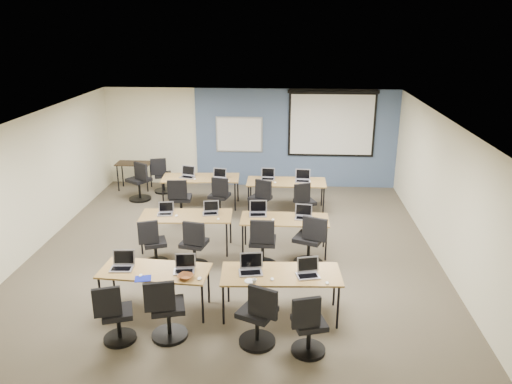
# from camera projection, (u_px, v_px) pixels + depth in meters

# --- Properties ---
(floor) EXTENTS (8.00, 9.00, 0.02)m
(floor) POSITION_uv_depth(u_px,v_px,m) (233.00, 255.00, 9.94)
(floor) COLOR #6B6354
(floor) RESTS_ON ground
(ceiling) EXTENTS (8.00, 9.00, 0.02)m
(ceiling) POSITION_uv_depth(u_px,v_px,m) (231.00, 121.00, 9.05)
(ceiling) COLOR white
(ceiling) RESTS_ON ground
(wall_back) EXTENTS (8.00, 0.04, 2.70)m
(wall_back) POSITION_uv_depth(u_px,v_px,m) (250.00, 138.00, 13.73)
(wall_back) COLOR beige
(wall_back) RESTS_ON ground
(wall_front) EXTENTS (8.00, 0.04, 2.70)m
(wall_front) POSITION_uv_depth(u_px,v_px,m) (186.00, 329.00, 5.25)
(wall_front) COLOR beige
(wall_front) RESTS_ON ground
(wall_left) EXTENTS (0.04, 9.00, 2.70)m
(wall_left) POSITION_uv_depth(u_px,v_px,m) (29.00, 186.00, 9.74)
(wall_left) COLOR beige
(wall_left) RESTS_ON ground
(wall_right) EXTENTS (0.04, 9.00, 2.70)m
(wall_right) POSITION_uv_depth(u_px,v_px,m) (447.00, 195.00, 9.25)
(wall_right) COLOR beige
(wall_right) RESTS_ON ground
(blue_accent_panel) EXTENTS (5.50, 0.04, 2.70)m
(blue_accent_panel) POSITION_uv_depth(u_px,v_px,m) (296.00, 139.00, 13.63)
(blue_accent_panel) COLOR #3D5977
(blue_accent_panel) RESTS_ON wall_back
(whiteboard) EXTENTS (1.28, 0.03, 0.98)m
(whiteboard) POSITION_uv_depth(u_px,v_px,m) (239.00, 135.00, 13.65)
(whiteboard) COLOR silver
(whiteboard) RESTS_ON wall_back
(projector_screen) EXTENTS (2.40, 0.10, 1.82)m
(projector_screen) POSITION_uv_depth(u_px,v_px,m) (332.00, 120.00, 13.33)
(projector_screen) COLOR black
(projector_screen) RESTS_ON wall_back
(training_table_front_left) EXTENTS (1.71, 0.71, 0.73)m
(training_table_front_left) POSITION_uv_depth(u_px,v_px,m) (155.00, 273.00, 7.82)
(training_table_front_left) COLOR olive
(training_table_front_left) RESTS_ON floor
(training_table_front_right) EXTENTS (1.85, 0.77, 0.73)m
(training_table_front_right) POSITION_uv_depth(u_px,v_px,m) (281.00, 276.00, 7.71)
(training_table_front_right) COLOR brown
(training_table_front_right) RESTS_ON floor
(training_table_mid_left) EXTENTS (1.82, 0.76, 0.73)m
(training_table_mid_left) POSITION_uv_depth(u_px,v_px,m) (186.00, 217.00, 9.99)
(training_table_mid_left) COLOR brown
(training_table_mid_left) RESTS_ON floor
(training_table_mid_right) EXTENTS (1.73, 0.72, 0.73)m
(training_table_mid_right) POSITION_uv_depth(u_px,v_px,m) (285.00, 221.00, 9.83)
(training_table_mid_right) COLOR #A67137
(training_table_mid_right) RESTS_ON floor
(training_table_back_left) EXTENTS (1.90, 0.79, 0.73)m
(training_table_back_left) POSITION_uv_depth(u_px,v_px,m) (201.00, 179.00, 12.38)
(training_table_back_left) COLOR olive
(training_table_back_left) RESTS_ON floor
(training_table_back_right) EXTENTS (1.90, 0.79, 0.73)m
(training_table_back_right) POSITION_uv_depth(u_px,v_px,m) (286.00, 183.00, 12.07)
(training_table_back_right) COLOR #A36B2E
(training_table_back_right) RESTS_ON floor
(laptop_0) EXTENTS (0.35, 0.29, 0.26)m
(laptop_0) POSITION_uv_depth(u_px,v_px,m) (122.00, 264.00, 7.85)
(laptop_0) COLOR #AAA9B7
(laptop_0) RESTS_ON training_table_front_left
(mouse_0) EXTENTS (0.08, 0.10, 0.03)m
(mouse_0) POSITION_uv_depth(u_px,v_px,m) (141.00, 275.00, 7.61)
(mouse_0) COLOR white
(mouse_0) RESTS_ON training_table_front_left
(task_chair_0) EXTENTS (0.49, 0.48, 0.96)m
(task_chair_0) POSITION_uv_depth(u_px,v_px,m) (116.00, 318.00, 7.13)
(task_chair_0) COLOR black
(task_chair_0) RESTS_ON floor
(laptop_1) EXTENTS (0.32, 0.27, 0.24)m
(laptop_1) POSITION_uv_depth(u_px,v_px,m) (185.00, 267.00, 7.76)
(laptop_1) COLOR silver
(laptop_1) RESTS_ON training_table_front_left
(mouse_1) EXTENTS (0.08, 0.11, 0.04)m
(mouse_1) POSITION_uv_depth(u_px,v_px,m) (199.00, 279.00, 7.51)
(mouse_1) COLOR white
(mouse_1) RESTS_ON training_table_front_left
(task_chair_1) EXTENTS (0.54, 0.54, 1.01)m
(task_chair_1) POSITION_uv_depth(u_px,v_px,m) (167.00, 314.00, 7.20)
(task_chair_1) COLOR black
(task_chair_1) RESTS_ON floor
(laptop_2) EXTENTS (0.36, 0.31, 0.27)m
(laptop_2) POSITION_uv_depth(u_px,v_px,m) (251.00, 268.00, 7.73)
(laptop_2) COLOR #A7A7B2
(laptop_2) RESTS_ON training_table_front_right
(mouse_2) EXTENTS (0.08, 0.10, 0.03)m
(mouse_2) POSITION_uv_depth(u_px,v_px,m) (272.00, 279.00, 7.50)
(mouse_2) COLOR white
(mouse_2) RESTS_ON training_table_front_right
(task_chair_2) EXTENTS (0.57, 0.54, 1.01)m
(task_chair_2) POSITION_uv_depth(u_px,v_px,m) (258.00, 320.00, 7.05)
(task_chair_2) COLOR black
(task_chair_2) RESTS_ON floor
(laptop_3) EXTENTS (0.34, 0.29, 0.26)m
(laptop_3) POSITION_uv_depth(u_px,v_px,m) (308.00, 271.00, 7.63)
(laptop_3) COLOR silver
(laptop_3) RESTS_ON training_table_front_right
(mouse_3) EXTENTS (0.06, 0.09, 0.03)m
(mouse_3) POSITION_uv_depth(u_px,v_px,m) (327.00, 283.00, 7.39)
(mouse_3) COLOR white
(mouse_3) RESTS_ON training_table_front_right
(task_chair_3) EXTENTS (0.50, 0.49, 0.97)m
(task_chair_3) POSITION_uv_depth(u_px,v_px,m) (308.00, 329.00, 6.87)
(task_chair_3) COLOR black
(task_chair_3) RESTS_ON floor
(laptop_4) EXTENTS (0.30, 0.26, 0.23)m
(laptop_4) POSITION_uv_depth(u_px,v_px,m) (165.00, 211.00, 10.03)
(laptop_4) COLOR #B7B7C5
(laptop_4) RESTS_ON training_table_mid_left
(mouse_4) EXTENTS (0.09, 0.12, 0.04)m
(mouse_4) POSITION_uv_depth(u_px,v_px,m) (176.00, 216.00, 9.92)
(mouse_4) COLOR white
(mouse_4) RESTS_ON training_table_mid_left
(task_chair_4) EXTENTS (0.48, 0.46, 0.95)m
(task_chair_4) POSITION_uv_depth(u_px,v_px,m) (154.00, 246.00, 9.40)
(task_chair_4) COLOR black
(task_chair_4) RESTS_ON floor
(laptop_5) EXTENTS (0.31, 0.27, 0.24)m
(laptop_5) POSITION_uv_depth(u_px,v_px,m) (211.00, 210.00, 10.06)
(laptop_5) COLOR #B7B8C5
(laptop_5) RESTS_ON training_table_mid_left
(mouse_5) EXTENTS (0.07, 0.10, 0.03)m
(mouse_5) POSITION_uv_depth(u_px,v_px,m) (218.00, 219.00, 9.76)
(mouse_5) COLOR white
(mouse_5) RESTS_ON training_table_mid_left
(task_chair_5) EXTENTS (0.51, 0.51, 0.99)m
(task_chair_5) POSITION_uv_depth(u_px,v_px,m) (194.00, 248.00, 9.28)
(task_chair_5) COLOR black
(task_chair_5) RESTS_ON floor
(laptop_6) EXTENTS (0.35, 0.30, 0.26)m
(laptop_6) POSITION_uv_depth(u_px,v_px,m) (258.00, 211.00, 10.00)
(laptop_6) COLOR #AAAAAA
(laptop_6) RESTS_ON training_table_mid_right
(mouse_6) EXTENTS (0.08, 0.11, 0.03)m
(mouse_6) POSITION_uv_depth(u_px,v_px,m) (273.00, 220.00, 9.73)
(mouse_6) COLOR white
(mouse_6) RESTS_ON training_table_mid_right
(task_chair_6) EXTENTS (0.55, 0.55, 1.02)m
(task_chair_6) POSITION_uv_depth(u_px,v_px,m) (263.00, 247.00, 9.30)
(task_chair_6) COLOR black
(task_chair_6) RESTS_ON floor
(laptop_7) EXTENTS (0.33, 0.28, 0.25)m
(laptop_7) POSITION_uv_depth(u_px,v_px,m) (304.00, 215.00, 9.83)
(laptop_7) COLOR silver
(laptop_7) RESTS_ON training_table_mid_right
(mouse_7) EXTENTS (0.09, 0.11, 0.04)m
(mouse_7) POSITION_uv_depth(u_px,v_px,m) (319.00, 219.00, 9.76)
(mouse_7) COLOR white
(mouse_7) RESTS_ON training_table_mid_right
(task_chair_7) EXTENTS (0.60, 0.57, 1.05)m
(task_chair_7) POSITION_uv_depth(u_px,v_px,m) (310.00, 245.00, 9.37)
(task_chair_7) COLOR black
(task_chair_7) RESTS_ON floor
(laptop_8) EXTENTS (0.35, 0.30, 0.27)m
(laptop_8) POSITION_uv_depth(u_px,v_px,m) (188.00, 174.00, 12.38)
(laptop_8) COLOR #B5B5C2
(laptop_8) RESTS_ON training_table_back_left
(mouse_8) EXTENTS (0.09, 0.11, 0.03)m
(mouse_8) POSITION_uv_depth(u_px,v_px,m) (195.00, 179.00, 12.19)
(mouse_8) COLOR white
(mouse_8) RESTS_ON training_table_back_left
(task_chair_8) EXTENTS (0.54, 0.54, 1.02)m
(task_chair_8) POSITION_uv_depth(u_px,v_px,m) (180.00, 203.00, 11.54)
(task_chair_8) COLOR black
(task_chair_8) RESTS_ON floor
(laptop_9) EXTENTS (0.33, 0.28, 0.25)m
(laptop_9) POSITION_uv_depth(u_px,v_px,m) (219.00, 177.00, 12.22)
(laptop_9) COLOR #B8B7C3
(laptop_9) RESTS_ON training_table_back_left
(mouse_9) EXTENTS (0.07, 0.11, 0.04)m
(mouse_9) POSITION_uv_depth(u_px,v_px,m) (228.00, 181.00, 12.02)
(mouse_9) COLOR white
(mouse_9) RESTS_ON training_table_back_left
(task_chair_9) EXTENTS (0.49, 0.49, 0.98)m
(task_chair_9) POSITION_uv_depth(u_px,v_px,m) (220.00, 199.00, 11.81)
(task_chair_9) COLOR black
(task_chair_9) RESTS_ON floor
(laptop_10) EXTENTS (0.33, 0.28, 0.25)m
(laptop_10) POSITION_uv_depth(u_px,v_px,m) (268.00, 176.00, 12.23)
(laptop_10) COLOR #B6B6C2
(laptop_10) RESTS_ON training_table_back_right
(mouse_10) EXTENTS (0.09, 0.12, 0.04)m
(mouse_10) POSITION_uv_depth(u_px,v_px,m) (275.00, 182.00, 11.94)
(mouse_10) COLOR white
(mouse_10) RESTS_ON training_table_back_right
(task_chair_10) EXTENTS (0.53, 0.50, 0.98)m
(task_chair_10) POSITION_uv_depth(u_px,v_px,m) (261.00, 202.00, 11.64)
(task_chair_10) COLOR black
(task_chair_10) RESTS_ON floor
(laptop_11) EXTENTS (0.36, 0.31, 0.27)m
(laptop_11) POSITION_uv_depth(u_px,v_px,m) (303.00, 178.00, 12.07)
(laptop_11) COLOR #B8B8C1
(laptop_11) RESTS_ON training_table_back_right
(mouse_11) EXTENTS (0.08, 0.11, 0.03)m
(mouse_11) POSITION_uv_depth(u_px,v_px,m) (310.00, 182.00, 12.01)
(mouse_11) COLOR white
(mouse_11) RESTS_ON training_table_back_right
(task_chair_11) EXTENTS (0.51, 0.48, 0.96)m
(task_chair_11) POSITION_uv_depth(u_px,v_px,m) (304.00, 205.00, 11.45)
(task_chair_11) COLOR black
(task_chair_11) RESTS_ON floor
(blue_mousepad) EXTENTS (0.28, 0.25, 0.01)m
(blue_mousepad) POSITION_uv_depth(u_px,v_px,m) (143.00, 279.00, 7.53)
(blue_mousepad) COLOR #0F1B93
(blue_mousepad) RESTS_ON training_table_front_left
(snack_bowl) EXTENTS (0.30, 0.30, 0.06)m
(snack_bowl) POSITION_uv_depth(u_px,v_px,m) (185.00, 277.00, 7.54)
(snack_bowl) COLOR brown
(snack_bowl) RESTS_ON training_table_front_left
(snack_plate) EXTENTS (0.18, 0.18, 0.01)m
(snack_plate) POSITION_uv_depth(u_px,v_px,m) (250.00, 281.00, 7.46)
(snack_plate) COLOR white
(snack_plate) RESTS_ON training_table_front_right
(coffee_cup) EXTENTS (0.06, 0.06, 0.05)m
(coffee_cup) POSITION_uv_depth(u_px,v_px,m) (254.00, 282.00, 7.37)
(coffee_cup) COLOR silver
(coffee_cup) RESTS_ON snack_plate
(utility_table) EXTENTS (0.92, 0.51, 0.75)m
(utility_table) POSITION_uv_depth(u_px,v_px,m) (134.00, 166.00, 13.57)
(utility_table) COLOR black
(utility_table) RESTS_ON floor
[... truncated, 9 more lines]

